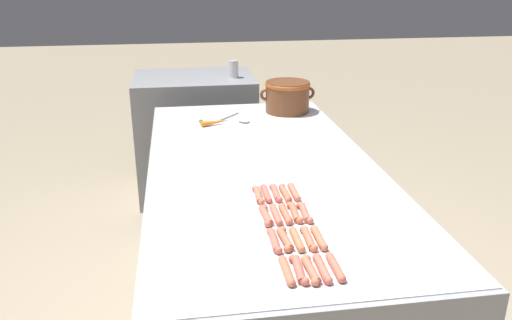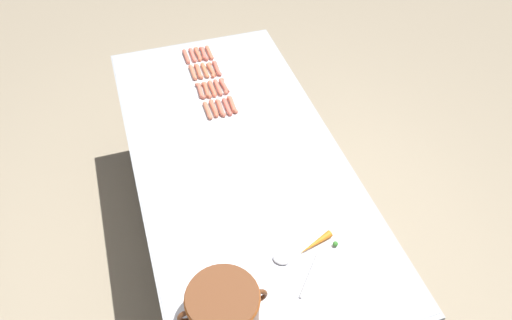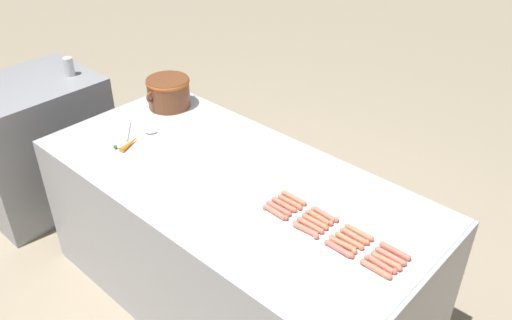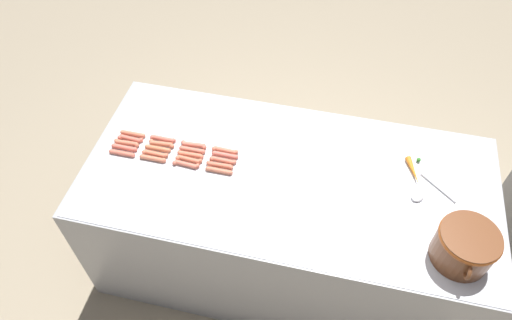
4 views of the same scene
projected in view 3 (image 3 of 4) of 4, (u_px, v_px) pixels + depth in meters
The scene contains 27 objects.
ground_plane at pixel (235, 295), 3.11m from camera, with size 20.00×20.00×0.00m, color gray.
griddle_counter at pixel (233, 241), 2.88m from camera, with size 1.01×2.13×0.86m.
back_cabinet at pixel (38, 145), 3.66m from camera, with size 0.88×0.68×0.92m, color gray.
hot_dog_0 at pixel (376, 269), 2.08m from camera, with size 0.03×0.15×0.03m.
hot_dog_1 at pixel (339, 249), 2.18m from camera, with size 0.03×0.15×0.03m.
hot_dog_2 at pixel (306, 230), 2.28m from camera, with size 0.03×0.15×0.03m.
hot_dog_3 at pixel (275, 212), 2.38m from camera, with size 0.03×0.15×0.03m.
hot_dog_4 at pixel (380, 264), 2.10m from camera, with size 0.03×0.15×0.03m.
hot_dog_5 at pixel (343, 244), 2.20m from camera, with size 0.03×0.15×0.03m.
hot_dog_6 at pixel (310, 225), 2.30m from camera, with size 0.03×0.15×0.03m.
hot_dog_7 at pixel (279, 208), 2.40m from camera, with size 0.03×0.15×0.03m.
hot_dog_8 at pixel (386, 261), 2.12m from camera, with size 0.03×0.15×0.03m.
hot_dog_9 at pixel (349, 241), 2.22m from camera, with size 0.03×0.15×0.03m.
hot_dog_10 at pixel (315, 222), 2.33m from camera, with size 0.03×0.15×0.03m.
hot_dog_11 at pixel (284, 205), 2.43m from camera, with size 0.03×0.15×0.03m.
hot_dog_12 at pixel (391, 256), 2.14m from camera, with size 0.03×0.15×0.03m.
hot_dog_13 at pixel (355, 236), 2.24m from camera, with size 0.03×0.15×0.03m.
hot_dog_14 at pixel (319, 218), 2.35m from camera, with size 0.03×0.15×0.03m.
hot_dog_15 at pixel (290, 202), 2.44m from camera, with size 0.03×0.15×0.03m.
hot_dog_16 at pixel (395, 251), 2.17m from camera, with size 0.03×0.15×0.03m.
hot_dog_17 at pixel (359, 232), 2.26m from camera, with size 0.03×0.15×0.03m.
hot_dog_18 at pixel (325, 214), 2.37m from camera, with size 0.03×0.15×0.03m.
hot_dog_19 at pixel (294, 198), 2.47m from camera, with size 0.03×0.15×0.03m.
bean_pot at pixel (168, 91), 3.23m from camera, with size 0.33×0.27×0.18m.
serving_spoon at pixel (144, 131), 3.01m from camera, with size 0.21×0.23×0.02m.
carrot at pixel (130, 143), 2.88m from camera, with size 0.18×0.09×0.03m.
soda_can at pixel (69, 67), 3.50m from camera, with size 0.07×0.07×0.13m.
Camera 3 is at (-1.51, -1.56, 2.37)m, focal length 36.86 mm.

